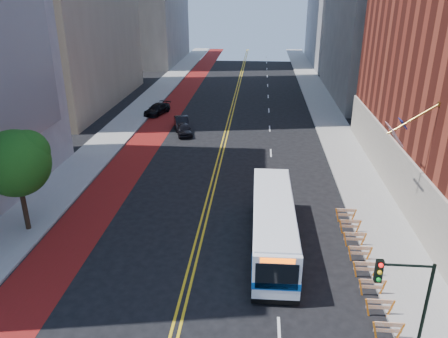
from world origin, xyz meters
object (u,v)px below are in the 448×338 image
transit_bus (273,223)px  car_b (182,123)px  traffic_signal (405,295)px  car_c (157,109)px  car_a (184,129)px  street_tree (17,161)px

transit_bus → car_b: 25.54m
traffic_signal → car_c: size_ratio=1.14×
car_a → car_b: size_ratio=0.89×
car_b → car_a: bearing=-90.4°
traffic_signal → car_a: size_ratio=1.36×
traffic_signal → street_tree: bearing=155.2°
street_tree → transit_bus: (15.84, -0.62, -3.33)m
transit_bus → car_a: transit_bus is taller
traffic_signal → transit_bus: 10.37m
street_tree → transit_bus: 16.20m
car_a → car_c: bearing=102.3°
traffic_signal → transit_bus: bearing=118.3°
street_tree → transit_bus: street_tree is taller
car_a → car_c: car_c is taller
traffic_signal → car_a: bearing=114.7°
traffic_signal → car_c: (-18.71, 38.49, -3.07)m
car_b → car_c: car_b is taller
car_a → car_b: car_b is taller
car_b → street_tree: bearing=-120.5°
car_c → transit_bus: bearing=-46.9°
car_a → car_b: bearing=87.0°
car_b → car_c: bearing=109.4°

